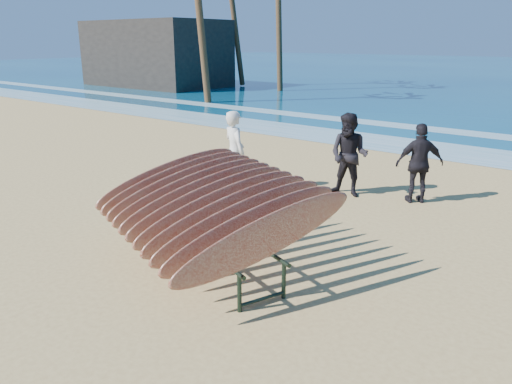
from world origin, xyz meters
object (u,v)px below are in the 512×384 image
Objects in this scene: person_white at (235,152)px; person_dark_a at (349,155)px; building at (156,54)px; surfboard_rack at (208,203)px; person_dark_b at (420,164)px.

person_white is 1.00× the size of person_dark_a.
building is at bearing -15.71° from person_white.
person_white is at bearing 145.09° from surfboard_rack.
building reaches higher than person_dark_b.
building reaches higher than person_white.
person_dark_a is (2.08, 1.25, -0.00)m from person_white.
person_dark_b reaches higher than surfboard_rack.
person_white is 1.09× the size of person_dark_b.
person_dark_b is at bearing -131.86° from person_white.
person_dark_b is 0.16× the size of building.
surfboard_rack is 2.21× the size of person_dark_a.
person_white is at bearing -12.30° from person_dark_b.
person_white is at bearing -154.54° from person_dark_a.
surfboard_rack is at bearing 35.46° from person_dark_b.
person_white is 0.18× the size of building.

